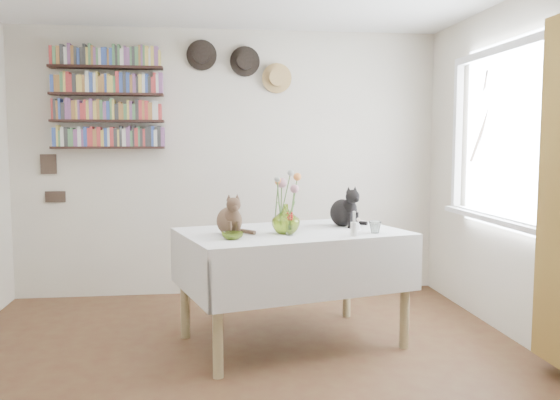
{
  "coord_description": "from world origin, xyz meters",
  "views": [
    {
      "loc": [
        -0.24,
        -3.4,
        1.44
      ],
      "look_at": [
        0.28,
        0.63,
        1.05
      ],
      "focal_mm": 38.0,
      "sensor_mm": 36.0,
      "label": 1
    }
  ],
  "objects": [
    {
      "name": "berry_jar",
      "position": [
        0.33,
        0.51,
        0.9
      ],
      "size": [
        0.05,
        0.05,
        0.18
      ],
      "color": "white",
      "rests_on": "dining_table"
    },
    {
      "name": "green_bowl",
      "position": [
        -0.06,
        0.42,
        0.84
      ],
      "size": [
        0.19,
        0.19,
        0.05
      ],
      "primitive_type": "imported",
      "rotation": [
        0.0,
        0.0,
        0.36
      ],
      "color": "#B3D04A",
      "rests_on": "dining_table"
    },
    {
      "name": "candlestick",
      "position": [
        0.76,
        0.44,
        0.87
      ],
      "size": [
        0.05,
        0.05,
        0.17
      ],
      "color": "white",
      "rests_on": "dining_table"
    },
    {
      "name": "bookshelf_unit",
      "position": [
        -1.1,
        2.16,
        1.84
      ],
      "size": [
        1.0,
        0.16,
        0.91
      ],
      "color": "black",
      "rests_on": "room"
    },
    {
      "name": "flower_vase",
      "position": [
        0.31,
        0.61,
        0.92
      ],
      "size": [
        0.27,
        0.27,
        0.2
      ],
      "primitive_type": "imported",
      "rotation": [
        0.0,
        0.0,
        0.53
      ],
      "color": "#B3D04A",
      "rests_on": "dining_table"
    },
    {
      "name": "dining_table",
      "position": [
        0.38,
        0.73,
        0.62
      ],
      "size": [
        1.74,
        1.36,
        0.82
      ],
      "color": "white",
      "rests_on": "room"
    },
    {
      "name": "window",
      "position": [
        1.97,
        0.8,
        1.4
      ],
      "size": [
        0.12,
        1.52,
        1.32
      ],
      "color": "white",
      "rests_on": "room"
    },
    {
      "name": "room",
      "position": [
        0.0,
        0.0,
        1.25
      ],
      "size": [
        4.08,
        4.58,
        2.58
      ],
      "color": "brown",
      "rests_on": "ground"
    },
    {
      "name": "tabby_cat",
      "position": [
        -0.07,
        0.62,
        0.96
      ],
      "size": [
        0.24,
        0.28,
        0.29
      ],
      "primitive_type": null,
      "rotation": [
        0.0,
        0.0,
        0.23
      ],
      "color": "brown",
      "rests_on": "dining_table"
    },
    {
      "name": "black_cat",
      "position": [
        0.79,
        0.93,
        0.97
      ],
      "size": [
        0.3,
        0.33,
        0.31
      ],
      "primitive_type": null,
      "rotation": [
        0.0,
        0.0,
        0.45
      ],
      "color": "black",
      "rests_on": "dining_table"
    },
    {
      "name": "wall_hats",
      "position": [
        0.12,
        2.19,
        2.17
      ],
      "size": [
        0.98,
        0.09,
        0.48
      ],
      "color": "black",
      "rests_on": "room"
    },
    {
      "name": "flower_bouquet",
      "position": [
        0.31,
        0.62,
        1.16
      ],
      "size": [
        0.17,
        0.12,
        0.39
      ],
      "color": "#4C7233",
      "rests_on": "flower_vase"
    },
    {
      "name": "wall_art_plaques",
      "position": [
        -1.63,
        2.23,
        1.12
      ],
      "size": [
        0.21,
        0.02,
        0.44
      ],
      "color": "#38281E",
      "rests_on": "room"
    },
    {
      "name": "drinking_glass",
      "position": [
        0.94,
        0.55,
        0.86
      ],
      "size": [
        0.1,
        0.1,
        0.08
      ],
      "primitive_type": "imported",
      "rotation": [
        0.0,
        0.0,
        0.1
      ],
      "color": "white",
      "rests_on": "dining_table"
    },
    {
      "name": "porcelain_figurine",
      "position": [
        0.86,
        0.73,
        0.86
      ],
      "size": [
        0.05,
        0.05,
        0.09
      ],
      "color": "white",
      "rests_on": "dining_table"
    }
  ]
}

